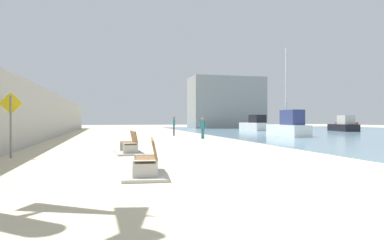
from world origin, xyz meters
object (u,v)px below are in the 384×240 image
object	(u,v)px
boat_distant	(255,125)
pedestrian_sign	(11,117)
bench_near	(146,167)
person_walking	(174,124)
boat_outer	(289,126)
person_standing	(203,127)
boat_far_left	(347,124)
boat_nearest	(344,125)
bench_far	(129,148)

from	to	relation	value
boat_distant	pedestrian_sign	distance (m)	34.05
bench_near	boat_distant	xyz separation A→B (m)	(17.30, 31.44, 0.53)
person_walking	pedestrian_sign	bearing A→B (deg)	-121.11
boat_distant	boat_outer	xyz separation A→B (m)	(-3.24, -13.99, 0.10)
person_walking	pedestrian_sign	xyz separation A→B (m)	(-9.28, -15.37, 0.54)
person_walking	boat_outer	bearing A→B (deg)	-19.33
person_standing	boat_distant	size ratio (longest dim) A/B	0.36
bench_near	boat_far_left	distance (m)	56.01
bench_near	pedestrian_sign	bearing A→B (deg)	130.51
boat_nearest	person_standing	bearing A→B (deg)	-152.68
person_walking	boat_nearest	bearing A→B (deg)	14.29
bench_near	boat_distant	size ratio (longest dim) A/B	0.50
boat_nearest	bench_far	bearing A→B (deg)	-142.54
pedestrian_sign	boat_far_left	bearing A→B (deg)	39.69
boat_far_left	bench_near	bearing A→B (deg)	-133.07
bench_far	person_walking	size ratio (longest dim) A/B	1.23
bench_far	boat_outer	xyz separation A→B (m)	(14.14, 11.46, 0.63)
bench_near	boat_nearest	bearing A→B (deg)	44.89
person_standing	boat_distant	world-z (taller)	boat_distant
boat_nearest	pedestrian_sign	xyz separation A→B (m)	(-30.94, -20.89, 0.85)
boat_distant	boat_nearest	xyz separation A→B (m)	(9.06, -5.18, -0.05)
person_standing	boat_outer	xyz separation A→B (m)	(8.12, 1.75, -0.05)
bench_near	person_walking	size ratio (longest dim) A/B	1.26
person_standing	pedestrian_sign	distance (m)	14.77
boat_distant	pedestrian_sign	world-z (taller)	pedestrian_sign
bench_far	person_standing	world-z (taller)	person_standing
person_walking	boat_distant	world-z (taller)	boat_distant
boat_outer	pedestrian_sign	world-z (taller)	boat_outer
boat_outer	pedestrian_sign	size ratio (longest dim) A/B	3.04
bench_near	person_standing	xyz separation A→B (m)	(5.94, 15.71, 0.69)
bench_near	person_standing	bearing A→B (deg)	69.29
bench_far	boat_far_left	distance (m)	51.85
bench_far	boat_nearest	size ratio (longest dim) A/B	0.46
boat_outer	bench_near	bearing A→B (deg)	-128.85
bench_near	boat_nearest	distance (m)	37.21
bench_far	boat_far_left	size ratio (longest dim) A/B	0.33
person_standing	boat_far_left	distance (m)	40.98
bench_near	person_walking	bearing A→B (deg)	77.25
person_walking	boat_far_left	bearing A→B (deg)	31.01
boat_outer	pedestrian_sign	distance (m)	22.23
person_walking	boat_nearest	world-z (taller)	boat_nearest
boat_nearest	boat_far_left	world-z (taller)	boat_nearest
bench_far	boat_distant	size ratio (longest dim) A/B	0.48
person_standing	boat_distant	bearing A→B (deg)	54.17
person_walking	person_standing	bearing A→B (deg)	-76.11
pedestrian_sign	boat_nearest	bearing A→B (deg)	34.03
bench_far	boat_distant	xyz separation A→B (m)	(17.38, 25.44, 0.53)
person_standing	boat_distant	distance (m)	19.40
boat_far_left	person_standing	bearing A→B (deg)	-142.04
bench_far	boat_nearest	bearing A→B (deg)	37.46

